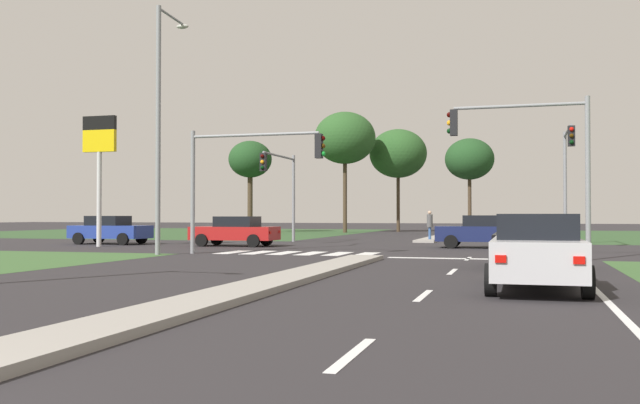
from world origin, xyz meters
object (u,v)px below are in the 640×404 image
car_blue_second (110,230)px  car_red_fourth (235,231)px  street_lamp_second (161,116)px  treeline_near (250,160)px  traffic_signal_near_left (243,166)px  fuel_price_totem (99,151)px  treeline_second (345,138)px  treeline_fourth (469,159)px  car_black_near (525,241)px  traffic_signal_far_left (282,179)px  traffic_signal_far_right (567,164)px  pedestrian_at_median (430,222)px  traffic_signal_near_right (535,148)px  treeline_third (398,154)px  car_navy_fifth (482,231)px  car_silver_sixth (537,251)px

car_blue_second → car_red_fourth: 7.52m
street_lamp_second → treeline_near: street_lamp_second is taller
car_blue_second → traffic_signal_near_left: 13.23m
street_lamp_second → fuel_price_totem: (-6.41, 5.42, -0.77)m
treeline_second → treeline_near: bearing=-171.1°
treeline_fourth → treeline_second: bearing=-178.2°
car_black_near → street_lamp_second: size_ratio=0.42×
car_blue_second → street_lamp_second: 12.15m
car_blue_second → traffic_signal_far_left: traffic_signal_far_left is taller
traffic_signal_far_right → treeline_fourth: 24.58m
traffic_signal_far_right → pedestrian_at_median: bearing=151.5°
traffic_signal_far_left → traffic_signal_near_left: (2.23, -11.13, -0.04)m
fuel_price_totem → traffic_signal_near_right: bearing=-12.0°
traffic_signal_far_right → street_lamp_second: bearing=-142.7°
car_red_fourth → treeline_third: treeline_third is taller
treeline_second → treeline_third: size_ratio=1.12×
traffic_signal_far_right → car_navy_fifth: bearing=-142.4°
car_navy_fifth → traffic_signal_far_right: 6.13m
car_black_near → fuel_price_totem: size_ratio=0.64×
car_red_fourth → fuel_price_totem: (-6.34, -2.36, 4.02)m
street_lamp_second → treeline_second: treeline_second is taller
traffic_signal_far_left → treeline_fourth: (8.71, 23.77, 2.75)m
traffic_signal_near_left → treeline_second: treeline_second is taller
treeline_fourth → car_blue_second: bearing=-121.9°
car_blue_second → pedestrian_at_median: 18.19m
treeline_third → car_red_fourth: bearing=-95.1°
traffic_signal_far_left → traffic_signal_far_right: 15.21m
car_navy_fifth → fuel_price_totem: bearing=101.5°
street_lamp_second → traffic_signal_near_right: bearing=4.0°
car_red_fourth → traffic_signal_near_right: 16.26m
car_silver_sixth → traffic_signal_far_left: (-13.26, 21.79, 2.77)m
street_lamp_second → traffic_signal_far_left: bearing=85.6°
car_silver_sixth → street_lamp_second: street_lamp_second is taller
traffic_signal_near_right → traffic_signal_near_left: (-11.18, 0.00, -0.43)m
car_blue_second → traffic_signal_near_right: (21.93, -7.21, 3.20)m
car_black_near → traffic_signal_far_left: 20.25m
traffic_signal_far_left → fuel_price_totem: 10.01m
traffic_signal_far_left → pedestrian_at_median: traffic_signal_far_left is taller
pedestrian_at_median → treeline_second: size_ratio=0.16×
car_blue_second → street_lamp_second: size_ratio=0.43×
car_red_fourth → traffic_signal_far_left: size_ratio=0.81×
treeline_fourth → treeline_near: bearing=-175.1°
car_navy_fifth → treeline_third: 32.80m
fuel_price_totem → treeline_third: (9.19, 34.52, 2.54)m
treeline_second → street_lamp_second: bearing=-88.0°
traffic_signal_far_left → treeline_near: bearing=116.0°
pedestrian_at_median → treeline_second: 22.85m
car_silver_sixth → traffic_signal_near_right: 11.12m
traffic_signal_far_left → treeline_fourth: size_ratio=0.66×
fuel_price_totem → car_silver_sixth: bearing=-36.2°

